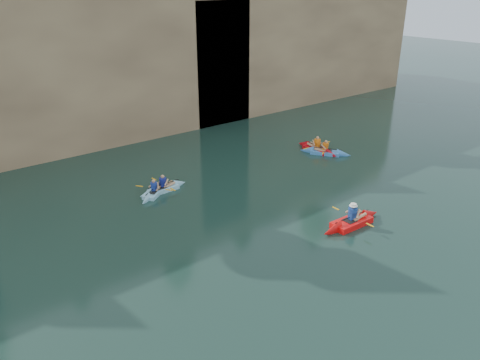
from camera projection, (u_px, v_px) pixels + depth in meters
ground at (327, 320)px, 16.13m from camera, size 160.00×160.00×0.00m
cliff at (35, 49)px, 35.40m from camera, size 70.00×16.00×12.00m
cliff_slab_center at (100, 62)px, 31.32m from camera, size 24.00×2.40×11.40m
cliff_slab_east at (308, 49)px, 43.02m from camera, size 26.00×2.40×9.84m
sea_cave_center at (20, 140)px, 29.06m from camera, size 3.50×1.00×3.20m
sea_cave_east at (205, 98)px, 36.77m from camera, size 5.00×1.00×4.50m
main_kayaker at (352, 222)px, 22.27m from camera, size 3.78×2.53×1.40m
kayaker_ltblue_near at (163, 188)px, 25.93m from camera, size 3.01×2.33×1.18m
kayaker_red_far at (317, 149)px, 31.95m from camera, size 2.55×3.54×1.30m
kayaker_ltblue_mid at (154, 192)px, 25.48m from camera, size 2.75×2.19×1.09m
kayaker_blue_east at (325, 152)px, 31.37m from camera, size 2.48×3.28×1.22m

